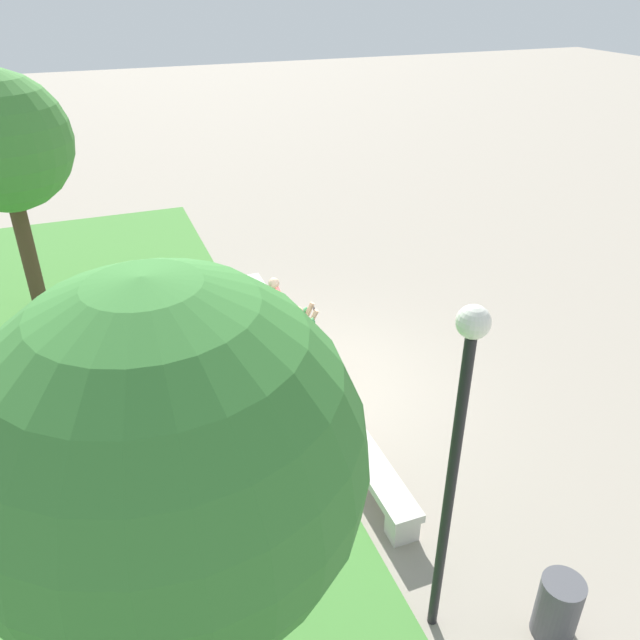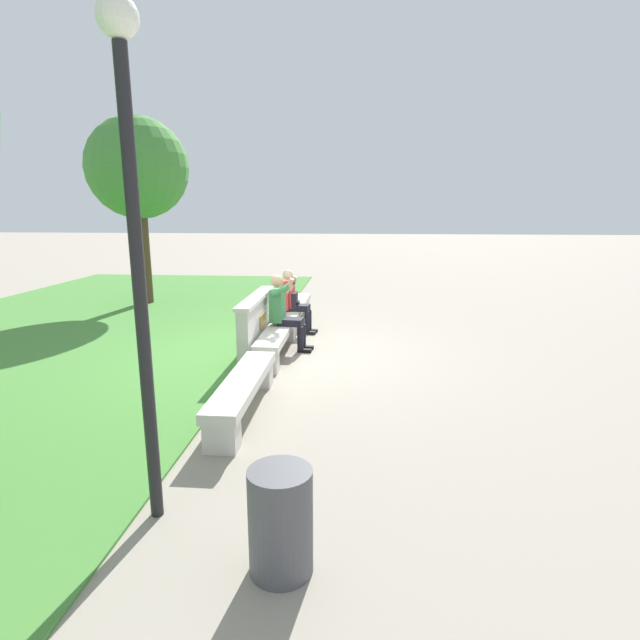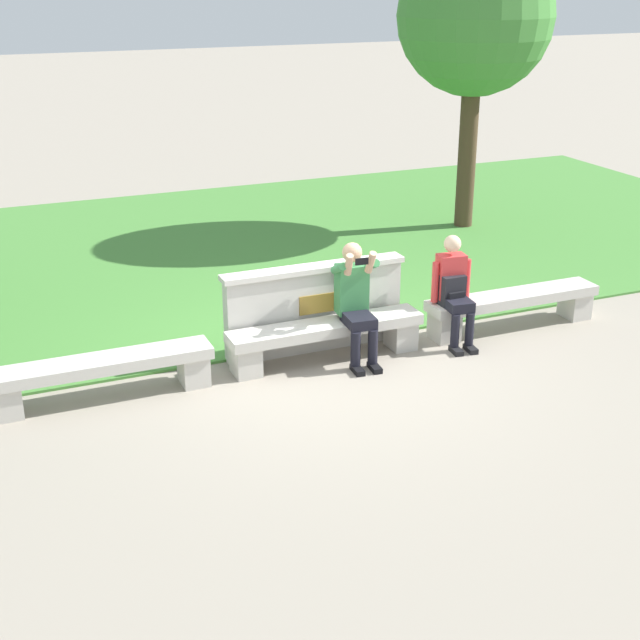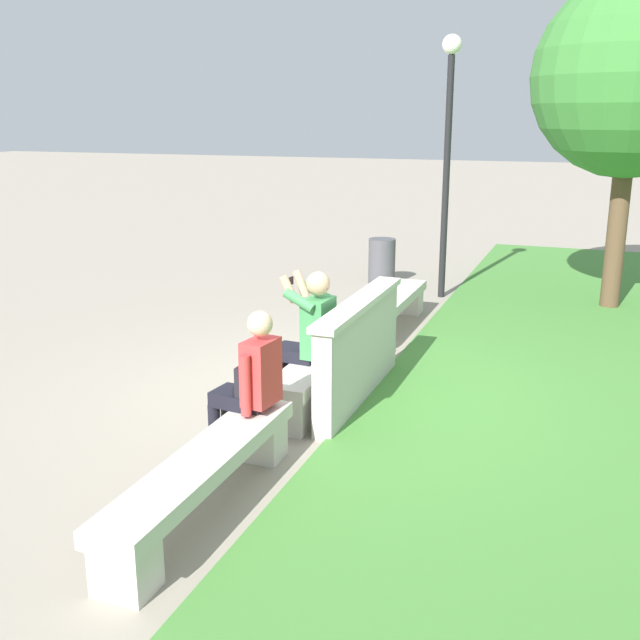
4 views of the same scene
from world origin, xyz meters
name	(u,v)px [view 2 (image 2 of 4)]	position (x,y,z in m)	size (l,w,h in m)	color
ground_plane	(278,355)	(0.00, 0.00, 0.00)	(80.00, 80.00, 0.00)	gray
grass_strip	(33,348)	(0.00, 4.38, 0.01)	(19.17, 8.00, 0.03)	#478438
bench_main	(243,389)	(-2.46, 0.00, 0.31)	(2.24, 0.40, 0.45)	beige
bench_near	(277,337)	(0.00, 0.00, 0.31)	(2.24, 0.40, 0.45)	beige
bench_mid	(296,309)	(2.46, 0.00, 0.31)	(2.24, 0.40, 0.45)	beige
backrest_wall_with_plaque	(257,325)	(0.00, 0.34, 0.52)	(2.15, 0.24, 1.01)	beige
person_photographer	(284,309)	(0.32, -0.08, 0.74)	(0.49, 0.74, 1.32)	black
person_distant	(293,299)	(1.58, -0.07, 0.67)	(0.48, 0.70, 1.26)	black
backpack	(293,302)	(1.56, -0.05, 0.63)	(0.28, 0.24, 0.43)	black
tree_left_background	(138,169)	(4.31, 4.14, 3.36)	(2.46, 2.46, 4.62)	#4C3826
trash_bin	(281,521)	(-5.08, -0.88, 0.38)	(0.44, 0.44, 0.75)	#4C4C51
lamp_post	(132,201)	(-4.54, 0.22, 2.49)	(0.28, 0.28, 3.80)	black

